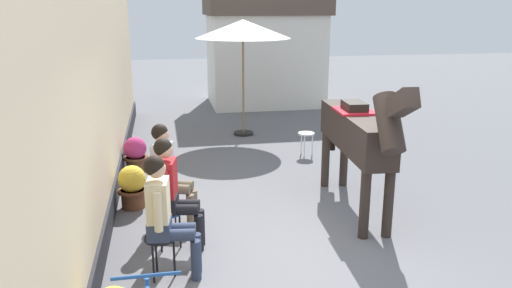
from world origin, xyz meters
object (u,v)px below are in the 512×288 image
object	(u,v)px
flower_planter_farthest	(135,154)
spare_stool_white	(306,136)
cafe_parasol	(243,30)
seated_visitor_far	(168,169)
flower_planter_inner_far	(132,186)
seated_visitor_near	(165,211)
saddled_horse_center	(358,134)
seated_visitor_middle	(172,188)

from	to	relation	value
flower_planter_farthest	spare_stool_white	world-z (taller)	flower_planter_farthest
flower_planter_farthest	cafe_parasol	world-z (taller)	cafe_parasol
seated_visitor_far	flower_planter_inner_far	distance (m)	0.95
seated_visitor_near	saddled_horse_center	distance (m)	3.03
seated_visitor_middle	seated_visitor_far	bearing A→B (deg)	92.85
seated_visitor_far	cafe_parasol	world-z (taller)	cafe_parasol
seated_visitor_far	saddled_horse_center	xyz separation A→B (m)	(2.63, -0.07, 0.38)
flower_planter_farthest	cafe_parasol	xyz separation A→B (m)	(2.32, 2.31, 2.03)
seated_visitor_near	spare_stool_white	world-z (taller)	seated_visitor_near
seated_visitor_middle	flower_planter_farthest	distance (m)	3.16
seated_visitor_far	flower_planter_farthest	world-z (taller)	seated_visitor_far
seated_visitor_far	seated_visitor_near	bearing A→B (deg)	-92.20
seated_visitor_middle	seated_visitor_far	size ratio (longest dim) A/B	1.00
cafe_parasol	flower_planter_farthest	bearing A→B (deg)	-135.02
seated_visitor_middle	saddled_horse_center	distance (m)	2.70
seated_visitor_far	flower_planter_inner_far	xyz separation A→B (m)	(-0.52, 0.67, -0.44)
cafe_parasol	spare_stool_white	distance (m)	2.87
seated_visitor_near	seated_visitor_far	distance (m)	1.43
flower_planter_inner_far	spare_stool_white	size ratio (longest dim) A/B	1.39
saddled_horse_center	seated_visitor_far	bearing A→B (deg)	178.44
seated_visitor_middle	cafe_parasol	bearing A→B (deg)	72.15
seated_visitor_near	seated_visitor_middle	xyz separation A→B (m)	(0.09, 0.69, 0.00)
seated_visitor_far	spare_stool_white	xyz separation A→B (m)	(2.72, 2.78, -0.38)
flower_planter_farthest	spare_stool_white	size ratio (longest dim) A/B	1.39
flower_planter_inner_far	cafe_parasol	bearing A→B (deg)	60.12
flower_planter_farthest	seated_visitor_near	bearing A→B (deg)	-82.58
flower_planter_inner_far	seated_visitor_middle	bearing A→B (deg)	-68.40
seated_visitor_middle	flower_planter_farthest	world-z (taller)	seated_visitor_middle
seated_visitor_middle	flower_planter_inner_far	xyz separation A→B (m)	(-0.56, 1.40, -0.44)
seated_visitor_near	seated_visitor_far	xyz separation A→B (m)	(0.05, 1.43, 0.00)
seated_visitor_far	flower_planter_farthest	distance (m)	2.44
spare_stool_white	flower_planter_inner_far	bearing A→B (deg)	-146.83
seated_visitor_near	flower_planter_farthest	bearing A→B (deg)	97.42
seated_visitor_near	seated_visitor_far	world-z (taller)	same
seated_visitor_near	cafe_parasol	bearing A→B (deg)	73.28
spare_stool_white	seated_visitor_middle	bearing A→B (deg)	-127.32
flower_planter_inner_far	spare_stool_white	xyz separation A→B (m)	(3.24, 2.12, 0.07)
flower_planter_farthest	cafe_parasol	bearing A→B (deg)	44.98
seated_visitor_near	flower_planter_inner_far	xyz separation A→B (m)	(-0.46, 2.09, -0.44)
seated_visitor_far	flower_planter_farthest	xyz separation A→B (m)	(-0.54, 2.33, -0.44)
flower_planter_farthest	spare_stool_white	xyz separation A→B (m)	(3.26, 0.45, 0.07)
seated_visitor_near	saddled_horse_center	xyz separation A→B (m)	(2.68, 1.36, 0.38)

